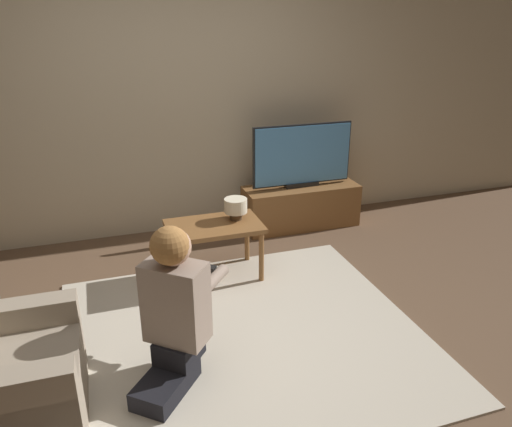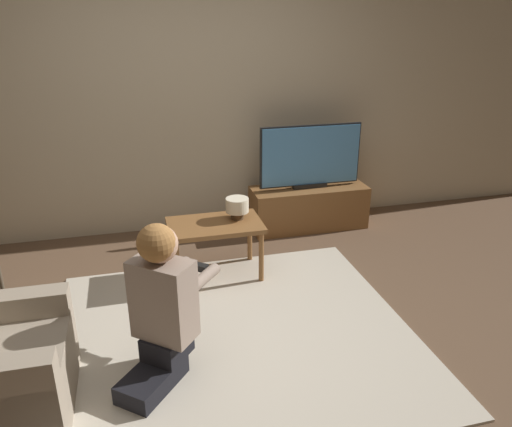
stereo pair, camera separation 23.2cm
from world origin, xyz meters
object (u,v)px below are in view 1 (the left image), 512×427
Objects in this scene: coffee_table at (214,231)px; table_lamp at (236,207)px; tv at (302,155)px; person_kneeling at (175,304)px.

table_lamp is (0.19, 0.05, 0.16)m from coffee_table.
tv is 1.33m from coffee_table.
tv reaches higher than person_kneeling.
person_kneeling is 1.32m from table_lamp.
table_lamp is (0.68, 1.13, 0.07)m from person_kneeling.
coffee_table is 4.03× the size of table_lamp.
tv reaches higher than coffee_table.
tv is 1.13m from table_lamp.
coffee_table is 0.25m from table_lamp.
coffee_table is at bearing -166.44° from table_lamp.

